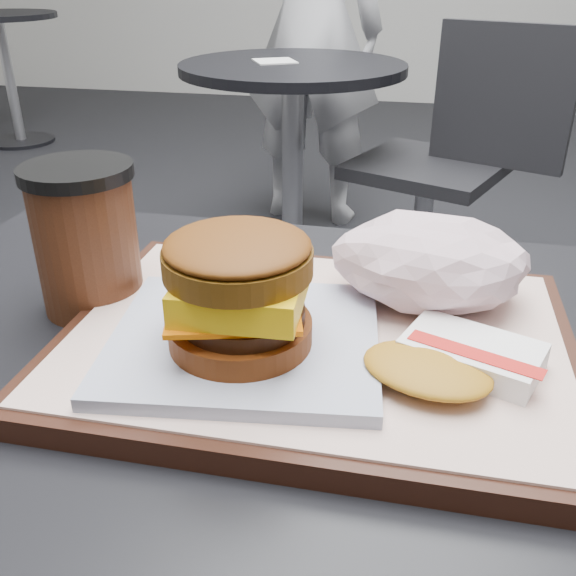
{
  "coord_description": "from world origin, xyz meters",
  "views": [
    {
      "loc": [
        0.06,
        -0.37,
        1.04
      ],
      "look_at": [
        -0.02,
        0.02,
        0.83
      ],
      "focal_mm": 40.0,
      "sensor_mm": 36.0,
      "label": 1
    }
  ],
  "objects_px": {
    "serving_tray": "(315,343)",
    "hash_brown": "(452,361)",
    "breakfast_sandwich": "(241,303)",
    "crumpled_wrapper": "(430,261)",
    "neighbor_table": "(293,128)",
    "neighbor_chair": "(452,153)",
    "customer_table": "(310,567)",
    "coffee_cup": "(86,236)",
    "patron": "(311,27)"
  },
  "relations": [
    {
      "from": "customer_table",
      "to": "coffee_cup",
      "type": "bearing_deg",
      "value": 158.98
    },
    {
      "from": "customer_table",
      "to": "neighbor_table",
      "type": "height_order",
      "value": "customer_table"
    },
    {
      "from": "hash_brown",
      "to": "neighbor_table",
      "type": "xyz_separation_m",
      "value": [
        -0.44,
        1.64,
        -0.25
      ]
    },
    {
      "from": "coffee_cup",
      "to": "neighbor_table",
      "type": "relative_size",
      "value": 0.17
    },
    {
      "from": "breakfast_sandwich",
      "to": "neighbor_chair",
      "type": "bearing_deg",
      "value": 82.7
    },
    {
      "from": "breakfast_sandwich",
      "to": "neighbor_table",
      "type": "height_order",
      "value": "breakfast_sandwich"
    },
    {
      "from": "serving_tray",
      "to": "breakfast_sandwich",
      "type": "height_order",
      "value": "breakfast_sandwich"
    },
    {
      "from": "coffee_cup",
      "to": "neighbor_table",
      "type": "xyz_separation_m",
      "value": [
        -0.14,
        1.57,
        -0.28
      ]
    },
    {
      "from": "customer_table",
      "to": "neighbor_table",
      "type": "distance_m",
      "value": 1.69
    },
    {
      "from": "crumpled_wrapper",
      "to": "patron",
      "type": "distance_m",
      "value": 2.27
    },
    {
      "from": "customer_table",
      "to": "hash_brown",
      "type": "height_order",
      "value": "hash_brown"
    },
    {
      "from": "coffee_cup",
      "to": "neighbor_chair",
      "type": "height_order",
      "value": "coffee_cup"
    },
    {
      "from": "breakfast_sandwich",
      "to": "hash_brown",
      "type": "xyz_separation_m",
      "value": [
        0.14,
        0.0,
        -0.03
      ]
    },
    {
      "from": "crumpled_wrapper",
      "to": "neighbor_chair",
      "type": "height_order",
      "value": "neighbor_chair"
    },
    {
      "from": "crumpled_wrapper",
      "to": "serving_tray",
      "type": "bearing_deg",
      "value": -139.24
    },
    {
      "from": "serving_tray",
      "to": "neighbor_table",
      "type": "bearing_deg",
      "value": 102.07
    },
    {
      "from": "customer_table",
      "to": "neighbor_table",
      "type": "xyz_separation_m",
      "value": [
        -0.35,
        1.65,
        -0.03
      ]
    },
    {
      "from": "serving_tray",
      "to": "neighbor_chair",
      "type": "relative_size",
      "value": 0.43
    },
    {
      "from": "breakfast_sandwich",
      "to": "hash_brown",
      "type": "distance_m",
      "value": 0.15
    },
    {
      "from": "serving_tray",
      "to": "crumpled_wrapper",
      "type": "relative_size",
      "value": 2.47
    },
    {
      "from": "customer_table",
      "to": "neighbor_chair",
      "type": "xyz_separation_m",
      "value": [
        0.15,
        1.61,
        -0.07
      ]
    },
    {
      "from": "serving_tray",
      "to": "crumpled_wrapper",
      "type": "height_order",
      "value": "crumpled_wrapper"
    },
    {
      "from": "customer_table",
      "to": "patron",
      "type": "height_order",
      "value": "patron"
    },
    {
      "from": "neighbor_table",
      "to": "coffee_cup",
      "type": "bearing_deg",
      "value": -84.76
    },
    {
      "from": "customer_table",
      "to": "serving_tray",
      "type": "distance_m",
      "value": 0.2
    },
    {
      "from": "breakfast_sandwich",
      "to": "patron",
      "type": "height_order",
      "value": "patron"
    },
    {
      "from": "hash_brown",
      "to": "patron",
      "type": "height_order",
      "value": "patron"
    },
    {
      "from": "breakfast_sandwich",
      "to": "neighbor_chair",
      "type": "height_order",
      "value": "breakfast_sandwich"
    },
    {
      "from": "customer_table",
      "to": "hash_brown",
      "type": "xyz_separation_m",
      "value": [
        0.09,
        0.01,
        0.22
      ]
    },
    {
      "from": "breakfast_sandwich",
      "to": "neighbor_table",
      "type": "xyz_separation_m",
      "value": [
        -0.3,
        1.65,
        -0.28
      ]
    },
    {
      "from": "crumpled_wrapper",
      "to": "neighbor_chair",
      "type": "xyz_separation_m",
      "value": [
        0.08,
        1.5,
        -0.31
      ]
    },
    {
      "from": "neighbor_table",
      "to": "crumpled_wrapper",
      "type": "bearing_deg",
      "value": -74.59
    },
    {
      "from": "breakfast_sandwich",
      "to": "serving_tray",
      "type": "bearing_deg",
      "value": 39.45
    },
    {
      "from": "neighbor_chair",
      "to": "patron",
      "type": "bearing_deg",
      "value": 128.14
    },
    {
      "from": "neighbor_chair",
      "to": "serving_tray",
      "type": "bearing_deg",
      "value": -95.81
    },
    {
      "from": "coffee_cup",
      "to": "neighbor_chair",
      "type": "xyz_separation_m",
      "value": [
        0.36,
        1.53,
        -0.33
      ]
    },
    {
      "from": "serving_tray",
      "to": "neighbor_table",
      "type": "xyz_separation_m",
      "value": [
        -0.34,
        1.61,
        -0.23
      ]
    },
    {
      "from": "customer_table",
      "to": "breakfast_sandwich",
      "type": "distance_m",
      "value": 0.25
    },
    {
      "from": "hash_brown",
      "to": "coffee_cup",
      "type": "xyz_separation_m",
      "value": [
        -0.3,
        0.07,
        0.04
      ]
    },
    {
      "from": "customer_table",
      "to": "hash_brown",
      "type": "relative_size",
      "value": 6.03
    },
    {
      "from": "hash_brown",
      "to": "crumpled_wrapper",
      "type": "distance_m",
      "value": 0.11
    },
    {
      "from": "serving_tray",
      "to": "crumpled_wrapper",
      "type": "bearing_deg",
      "value": 40.76
    },
    {
      "from": "crumpled_wrapper",
      "to": "hash_brown",
      "type": "bearing_deg",
      "value": -80.23
    },
    {
      "from": "breakfast_sandwich",
      "to": "coffee_cup",
      "type": "xyz_separation_m",
      "value": [
        -0.15,
        0.07,
        0.01
      ]
    },
    {
      "from": "serving_tray",
      "to": "hash_brown",
      "type": "relative_size",
      "value": 2.87
    },
    {
      "from": "customer_table",
      "to": "breakfast_sandwich",
      "type": "xyz_separation_m",
      "value": [
        -0.05,
        0.0,
        0.24
      ]
    },
    {
      "from": "serving_tray",
      "to": "breakfast_sandwich",
      "type": "bearing_deg",
      "value": -140.55
    },
    {
      "from": "customer_table",
      "to": "neighbor_table",
      "type": "relative_size",
      "value": 1.07
    },
    {
      "from": "customer_table",
      "to": "serving_tray",
      "type": "bearing_deg",
      "value": 98.5
    },
    {
      "from": "hash_brown",
      "to": "patron",
      "type": "distance_m",
      "value": 2.37
    }
  ]
}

